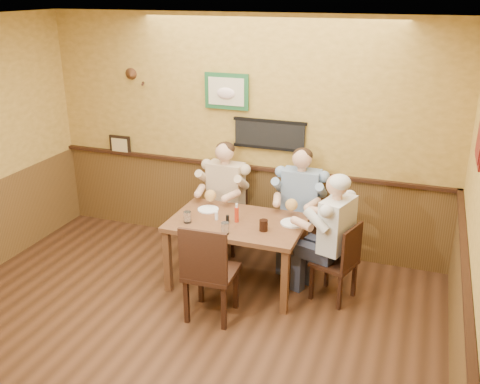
{
  "coord_description": "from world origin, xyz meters",
  "views": [
    {
      "loc": [
        2.06,
        -3.34,
        3.07
      ],
      "look_at": [
        0.33,
        1.45,
        1.1
      ],
      "focal_mm": 40.0,
      "sensor_mm": 36.0,
      "label": 1
    }
  ],
  "objects_px": {
    "chair_right_end": "(334,261)",
    "cola_tumbler": "(264,225)",
    "dining_table": "(237,229)",
    "chair_back_right": "(300,226)",
    "pepper_shaker": "(228,219)",
    "chair_back_left": "(226,217)",
    "hot_sauce_bottle": "(237,214)",
    "water_glass_left": "(187,217)",
    "water_glass_mid": "(225,228)",
    "chair_near_side": "(211,270)",
    "salt_shaker": "(216,216)",
    "diner_blue_polo": "(300,212)",
    "diner_tan_shirt": "(226,203)",
    "diner_white_elder": "(336,245)"
  },
  "relations": [
    {
      "from": "dining_table",
      "to": "chair_back_right",
      "type": "distance_m",
      "value": 0.93
    },
    {
      "from": "chair_right_end",
      "to": "hot_sauce_bottle",
      "type": "xyz_separation_m",
      "value": [
        -1.04,
        -0.09,
        0.41
      ]
    },
    {
      "from": "chair_back_right",
      "to": "diner_tan_shirt",
      "type": "bearing_deg",
      "value": -177.07
    },
    {
      "from": "cola_tumbler",
      "to": "water_glass_left",
      "type": "bearing_deg",
      "value": -174.27
    },
    {
      "from": "cola_tumbler",
      "to": "chair_back_right",
      "type": "bearing_deg",
      "value": 79.25
    },
    {
      "from": "chair_back_right",
      "to": "diner_tan_shirt",
      "type": "xyz_separation_m",
      "value": [
        -0.91,
        -0.04,
        0.18
      ]
    },
    {
      "from": "chair_back_left",
      "to": "diner_white_elder",
      "type": "distance_m",
      "value": 1.6
    },
    {
      "from": "diner_tan_shirt",
      "to": "water_glass_mid",
      "type": "height_order",
      "value": "diner_tan_shirt"
    },
    {
      "from": "chair_near_side",
      "to": "water_glass_mid",
      "type": "bearing_deg",
      "value": -96.15
    },
    {
      "from": "water_glass_left",
      "to": "cola_tumbler",
      "type": "distance_m",
      "value": 0.81
    },
    {
      "from": "water_glass_left",
      "to": "water_glass_mid",
      "type": "xyz_separation_m",
      "value": [
        0.47,
        -0.12,
        -0.0
      ]
    },
    {
      "from": "chair_back_left",
      "to": "diner_blue_polo",
      "type": "height_order",
      "value": "diner_blue_polo"
    },
    {
      "from": "diner_blue_polo",
      "to": "pepper_shaker",
      "type": "bearing_deg",
      "value": -124.0
    },
    {
      "from": "chair_right_end",
      "to": "cola_tumbler",
      "type": "xyz_separation_m",
      "value": [
        -0.71,
        -0.2,
        0.38
      ]
    },
    {
      "from": "chair_back_left",
      "to": "pepper_shaker",
      "type": "height_order",
      "value": "chair_back_left"
    },
    {
      "from": "chair_right_end",
      "to": "salt_shaker",
      "type": "xyz_separation_m",
      "value": [
        -1.26,
        -0.11,
        0.37
      ]
    },
    {
      "from": "chair_right_end",
      "to": "dining_table",
      "type": "bearing_deg",
      "value": -68.85
    },
    {
      "from": "water_glass_mid",
      "to": "hot_sauce_bottle",
      "type": "relative_size",
      "value": 0.67
    },
    {
      "from": "chair_back_left",
      "to": "hot_sauce_bottle",
      "type": "xyz_separation_m",
      "value": [
        0.41,
        -0.74,
        0.41
      ]
    },
    {
      "from": "chair_back_left",
      "to": "diner_tan_shirt",
      "type": "height_order",
      "value": "diner_tan_shirt"
    },
    {
      "from": "cola_tumbler",
      "to": "pepper_shaker",
      "type": "relative_size",
      "value": 1.35
    },
    {
      "from": "dining_table",
      "to": "salt_shaker",
      "type": "relative_size",
      "value": 15.46
    },
    {
      "from": "chair_right_end",
      "to": "diner_blue_polo",
      "type": "relative_size",
      "value": 0.69
    },
    {
      "from": "diner_tan_shirt",
      "to": "cola_tumbler",
      "type": "xyz_separation_m",
      "value": [
        0.74,
        -0.85,
        0.19
      ]
    },
    {
      "from": "chair_near_side",
      "to": "diner_blue_polo",
      "type": "distance_m",
      "value": 1.52
    },
    {
      "from": "chair_back_left",
      "to": "cola_tumbler",
      "type": "distance_m",
      "value": 1.19
    },
    {
      "from": "water_glass_mid",
      "to": "diner_tan_shirt",
      "type": "bearing_deg",
      "value": 110.83
    },
    {
      "from": "diner_blue_polo",
      "to": "diner_white_elder",
      "type": "bearing_deg",
      "value": -51.61
    },
    {
      "from": "cola_tumbler",
      "to": "salt_shaker",
      "type": "relative_size",
      "value": 1.28
    },
    {
      "from": "cola_tumbler",
      "to": "diner_blue_polo",
      "type": "bearing_deg",
      "value": 79.25
    },
    {
      "from": "water_glass_left",
      "to": "salt_shaker",
      "type": "height_order",
      "value": "water_glass_left"
    },
    {
      "from": "chair_near_side",
      "to": "cola_tumbler",
      "type": "bearing_deg",
      "value": -127.0
    },
    {
      "from": "chair_back_right",
      "to": "cola_tumbler",
      "type": "relative_size",
      "value": 7.52
    },
    {
      "from": "dining_table",
      "to": "chair_near_side",
      "type": "xyz_separation_m",
      "value": [
        -0.02,
        -0.66,
        -0.15
      ]
    },
    {
      "from": "chair_back_right",
      "to": "pepper_shaker",
      "type": "xyz_separation_m",
      "value": [
        -0.58,
        -0.84,
        0.36
      ]
    },
    {
      "from": "chair_near_side",
      "to": "hot_sauce_bottle",
      "type": "height_order",
      "value": "chair_near_side"
    },
    {
      "from": "chair_back_left",
      "to": "pepper_shaker",
      "type": "relative_size",
      "value": 10.08
    },
    {
      "from": "water_glass_mid",
      "to": "pepper_shaker",
      "type": "distance_m",
      "value": 0.26
    },
    {
      "from": "chair_back_right",
      "to": "chair_back_left",
      "type": "bearing_deg",
      "value": -177.07
    },
    {
      "from": "chair_back_right",
      "to": "diner_blue_polo",
      "type": "height_order",
      "value": "diner_blue_polo"
    },
    {
      "from": "dining_table",
      "to": "diner_tan_shirt",
      "type": "bearing_deg",
      "value": 119.55
    },
    {
      "from": "chair_right_end",
      "to": "water_glass_left",
      "type": "relative_size",
      "value": 7.01
    },
    {
      "from": "dining_table",
      "to": "cola_tumbler",
      "type": "distance_m",
      "value": 0.39
    },
    {
      "from": "diner_white_elder",
      "to": "hot_sauce_bottle",
      "type": "height_order",
      "value": "diner_white_elder"
    },
    {
      "from": "chair_right_end",
      "to": "water_glass_left",
      "type": "distance_m",
      "value": 1.59
    },
    {
      "from": "chair_back_right",
      "to": "pepper_shaker",
      "type": "distance_m",
      "value": 1.08
    },
    {
      "from": "chair_near_side",
      "to": "water_glass_mid",
      "type": "relative_size",
      "value": 8.35
    },
    {
      "from": "chair_back_right",
      "to": "chair_near_side",
      "type": "xyz_separation_m",
      "value": [
        -0.53,
        -1.42,
        0.07
      ]
    },
    {
      "from": "water_glass_mid",
      "to": "pepper_shaker",
      "type": "height_order",
      "value": "water_glass_mid"
    },
    {
      "from": "water_glass_left",
      "to": "dining_table",
      "type": "bearing_deg",
      "value": 24.9
    }
  ]
}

